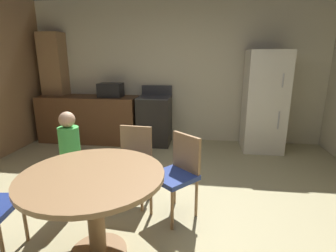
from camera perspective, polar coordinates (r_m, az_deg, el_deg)
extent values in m
plane|color=tan|center=(2.83, -4.96, -20.94)|extent=(14.00, 14.00, 0.00)
cube|color=beige|center=(5.23, 1.85, 11.64)|extent=(5.89, 0.12, 2.70)
cube|color=brown|center=(5.42, -16.70, 1.50)|extent=(1.92, 0.60, 0.90)
cube|color=#9E754C|center=(5.82, -23.17, 7.83)|extent=(0.44, 0.36, 2.10)
cube|color=black|center=(5.03, -2.92, 1.10)|extent=(0.60, 0.60, 0.90)
cube|color=#38383D|center=(4.93, -2.99, 6.29)|extent=(0.60, 0.60, 0.02)
cube|color=#38383D|center=(5.19, -2.44, 7.85)|extent=(0.60, 0.04, 0.18)
cube|color=silver|center=(4.93, 20.23, 5.02)|extent=(0.68, 0.66, 1.76)
cylinder|color=#B2B2B7|center=(4.60, 23.79, 9.06)|extent=(0.02, 0.02, 0.22)
cylinder|color=#B2B2B7|center=(4.69, 22.96, 1.17)|extent=(0.02, 0.02, 0.30)
cube|color=black|center=(5.14, -12.37, 7.67)|extent=(0.44, 0.32, 0.26)
cylinder|color=#9E754C|center=(2.58, -14.87, -25.03)|extent=(0.48, 0.48, 0.03)
cylinder|color=#9E754C|center=(2.38, -15.45, -18.62)|extent=(0.14, 0.14, 0.72)
cylinder|color=#9E754C|center=(2.20, -16.15, -10.31)|extent=(1.15, 1.15, 0.04)
cylinder|color=#9E754C|center=(2.84, -28.73, -17.52)|extent=(0.03, 0.03, 0.43)
cylinder|color=#9E754C|center=(2.60, -32.47, -21.25)|extent=(0.03, 0.03, 0.43)
cylinder|color=#9E754C|center=(2.95, -5.74, -14.38)|extent=(0.03, 0.03, 0.43)
cylinder|color=#9E754C|center=(3.06, -11.98, -13.48)|extent=(0.03, 0.03, 0.43)
cylinder|color=#9E754C|center=(3.23, -3.85, -11.52)|extent=(0.03, 0.03, 0.43)
cylinder|color=#9E754C|center=(3.33, -9.58, -10.83)|extent=(0.03, 0.03, 0.43)
cube|color=navy|center=(3.04, -7.95, -8.57)|extent=(0.43, 0.43, 0.05)
cube|color=#9E754C|center=(3.12, -6.96, -3.75)|extent=(0.38, 0.07, 0.42)
cylinder|color=#9E754C|center=(2.66, 0.93, -17.82)|extent=(0.03, 0.03, 0.43)
cylinder|color=#9E754C|center=(2.88, -3.74, -15.02)|extent=(0.03, 0.03, 0.43)
cylinder|color=#9E754C|center=(2.86, 6.19, -15.31)|extent=(0.03, 0.03, 0.43)
cylinder|color=#9E754C|center=(3.07, 1.43, -12.97)|extent=(0.03, 0.03, 0.43)
cube|color=navy|center=(2.75, 1.23, -10.99)|extent=(0.56, 0.56, 0.05)
cube|color=#9E754C|center=(2.78, 4.02, -6.01)|extent=(0.31, 0.28, 0.42)
cylinder|color=#8C337A|center=(3.23, -19.89, -11.82)|extent=(0.17, 0.17, 0.50)
cylinder|color=#4CC656|center=(3.05, -20.65, -4.06)|extent=(0.31, 0.31, 0.42)
sphere|color=#D6A884|center=(2.97, -21.17, 1.32)|extent=(0.17, 0.17, 0.17)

